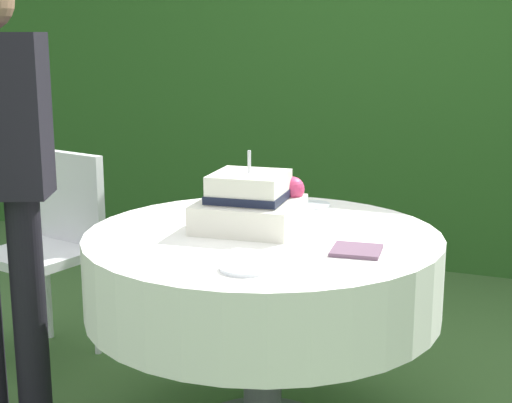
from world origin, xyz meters
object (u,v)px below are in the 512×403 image
Objects in this scene: serving_plate_left at (315,205)px; napkin_stack at (356,250)px; serving_plate_far at (245,268)px; garden_chair at (53,235)px; wedding_cake at (251,203)px; serving_plate_near at (244,205)px; cake_table at (263,273)px.

serving_plate_left and napkin_stack have the same top height.
serving_plate_far is 0.16× the size of garden_chair.
serving_plate_far is 0.96× the size of napkin_stack.
garden_chair reaches higher than serving_plate_far.
wedding_cake is 3.01× the size of serving_plate_left.
serving_plate_left is 0.82× the size of napkin_stack.
napkin_stack is at bearing -60.64° from serving_plate_left.
garden_chair is at bearing 148.63° from serving_plate_far.
serving_plate_near is 0.87× the size of serving_plate_far.
serving_plate_far is at bearing -130.21° from napkin_stack.
serving_plate_far and napkin_stack have the same top height.
napkin_stack is at bearing -20.70° from wedding_cake.
serving_plate_near is 0.83× the size of napkin_stack.
serving_plate_left is (0.10, 0.39, -0.08)m from wedding_cake.
cake_table is 3.30× the size of wedding_cake.
garden_chair is (-1.05, 0.30, -0.29)m from wedding_cake.
serving_plate_left is 0.13× the size of garden_chair.
serving_plate_far is at bearing -31.37° from garden_chair.
serving_plate_left is (0.04, 0.44, 0.14)m from cake_table.
garden_chair reaches higher than serving_plate_left.
serving_plate_near is at bearing 112.96° from serving_plate_far.
serving_plate_left is at bearing 75.05° from wedding_cake.
napkin_stack reaches higher than cake_table.
serving_plate_near is at bearing 141.72° from napkin_stack.
cake_table is at bearing -95.06° from serving_plate_left.
napkin_stack is at bearing 49.79° from serving_plate_far.
wedding_cake is at bearing 110.30° from serving_plate_far.
garden_chair is (-1.15, -0.09, -0.21)m from serving_plate_left.
wedding_cake is 0.45m from napkin_stack.
wedding_cake is 1.13m from garden_chair.
wedding_cake is 0.40× the size of garden_chair.
garden_chair is at bearing 162.65° from cake_table.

